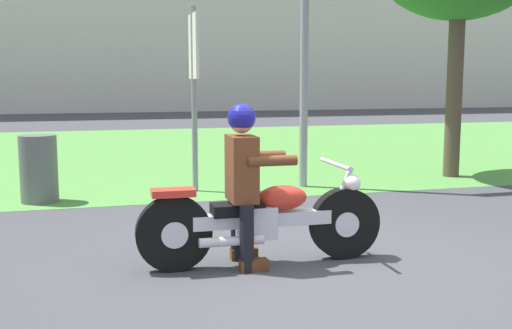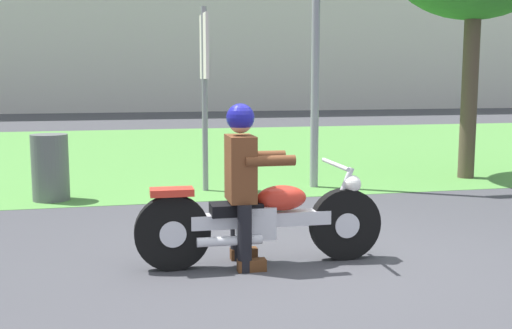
{
  "view_description": "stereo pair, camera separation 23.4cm",
  "coord_description": "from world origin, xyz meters",
  "px_view_note": "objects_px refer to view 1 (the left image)",
  "views": [
    {
      "loc": [
        -1.88,
        -4.9,
        1.6
      ],
      "look_at": [
        -0.43,
        0.36,
        0.85
      ],
      "focal_mm": 43.73,
      "sensor_mm": 36.0,
      "label": 1
    },
    {
      "loc": [
        -1.65,
        -4.96,
        1.6
      ],
      "look_at": [
        -0.43,
        0.36,
        0.85
      ],
      "focal_mm": 43.73,
      "sensor_mm": 36.0,
      "label": 2
    }
  ],
  "objects_px": {
    "sign_banner": "(194,70)",
    "rider_lead": "(244,172)",
    "trash_can": "(39,169)",
    "motorcycle_lead": "(263,220)"
  },
  "relations": [
    {
      "from": "sign_banner",
      "to": "rider_lead",
      "type": "bearing_deg",
      "value": -93.33
    },
    {
      "from": "rider_lead",
      "to": "sign_banner",
      "type": "bearing_deg",
      "value": 87.86
    },
    {
      "from": "trash_can",
      "to": "rider_lead",
      "type": "bearing_deg",
      "value": -61.05
    },
    {
      "from": "motorcycle_lead",
      "to": "rider_lead",
      "type": "xyz_separation_m",
      "value": [
        -0.17,
        0.01,
        0.43
      ]
    },
    {
      "from": "trash_can",
      "to": "sign_banner",
      "type": "bearing_deg",
      "value": 6.92
    },
    {
      "from": "trash_can",
      "to": "sign_banner",
      "type": "distance_m",
      "value": 2.48
    },
    {
      "from": "trash_can",
      "to": "sign_banner",
      "type": "xyz_separation_m",
      "value": [
        2.1,
        0.26,
        1.28
      ]
    },
    {
      "from": "rider_lead",
      "to": "sign_banner",
      "type": "relative_size",
      "value": 0.54
    },
    {
      "from": "motorcycle_lead",
      "to": "rider_lead",
      "type": "height_order",
      "value": "rider_lead"
    },
    {
      "from": "motorcycle_lead",
      "to": "trash_can",
      "type": "bearing_deg",
      "value": 122.22
    }
  ]
}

